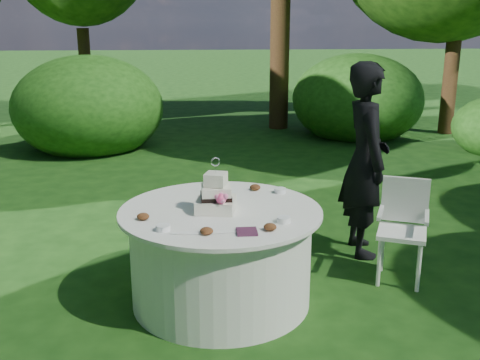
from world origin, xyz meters
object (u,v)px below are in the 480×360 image
guest (365,160)px  table (221,255)px  chair (403,222)px  napkins (247,232)px  cake (216,197)px

guest → table: bearing=123.7°
guest → chair: bearing=-162.9°
napkins → table: napkins is taller
napkins → chair: bearing=29.3°
guest → cake: guest is taller
table → cake: 0.50m
napkins → cake: 0.52m
napkins → cake: size_ratio=0.34×
napkins → chair: (1.42, 0.80, -0.26)m
cake → guest: bearing=32.7°
table → guest: bearing=32.3°
guest → cake: (-1.43, -0.92, -0.03)m
napkins → table: (-0.15, 0.51, -0.39)m
guest → table: 1.74m
guest → cake: 1.70m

